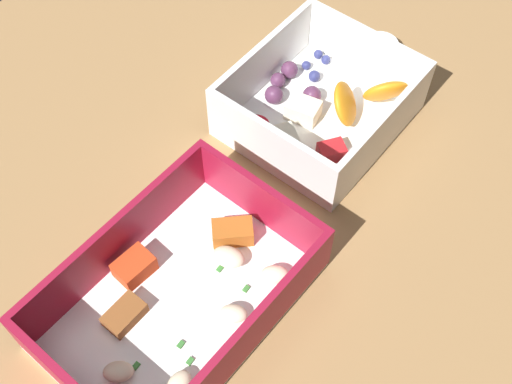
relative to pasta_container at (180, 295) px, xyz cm
name	(u,v)px	position (x,y,z in cm)	size (l,w,h in cm)	color
table_surface	(269,203)	(12.77, 0.05, -2.86)	(80.00, 80.00, 2.00)	#9E7547
pasta_container	(180,295)	(0.00, 0.00, 0.00)	(22.41, 15.91, 5.94)	white
fruit_bowl	(320,106)	(23.09, 1.11, 0.25)	(16.94, 15.48, 6.20)	white
paper_cup_liner	(380,49)	(34.32, 0.56, -1.00)	(3.66, 3.66, 1.74)	white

